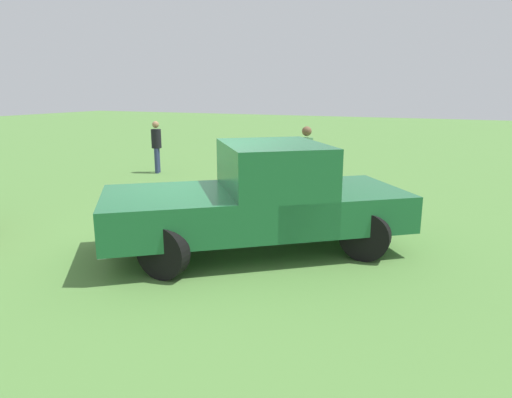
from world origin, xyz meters
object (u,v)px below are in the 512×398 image
person_bystander (306,158)px  person_visitor (157,144)px  traffic_cone (388,197)px  pickup_truck (263,196)px

person_bystander → person_visitor: person_bystander is taller
traffic_cone → person_visitor: bearing=-11.9°
person_bystander → traffic_cone: size_ratio=3.29×
pickup_truck → traffic_cone: pickup_truck is taller
person_visitor → traffic_cone: (-7.68, 1.63, -0.68)m
pickup_truck → person_bystander: pickup_truck is taller
pickup_truck → person_visitor: size_ratio=3.04×
traffic_cone → pickup_truck: bearing=68.8°
pickup_truck → person_visitor: bearing=-79.3°
person_bystander → traffic_cone: 2.19m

